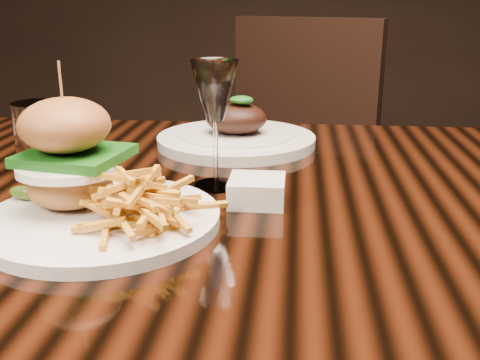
# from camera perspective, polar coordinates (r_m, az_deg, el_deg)

# --- Properties ---
(dining_table) EXTENTS (1.60, 0.90, 0.75)m
(dining_table) POSITION_cam_1_polar(r_m,az_deg,el_deg) (0.80, 2.67, -6.53)
(dining_table) COLOR black
(dining_table) RESTS_ON ground
(burger_plate) EXTENTS (0.28, 0.28, 0.19)m
(burger_plate) POSITION_cam_1_polar(r_m,az_deg,el_deg) (0.67, -14.41, -0.51)
(burger_plate) COLOR silver
(burger_plate) RESTS_ON dining_table
(ramekin) EXTENTS (0.08, 0.08, 0.03)m
(ramekin) POSITION_cam_1_polar(r_m,az_deg,el_deg) (0.73, 1.72, -1.08)
(ramekin) COLOR silver
(ramekin) RESTS_ON dining_table
(wine_glass) EXTENTS (0.07, 0.07, 0.18)m
(wine_glass) POSITION_cam_1_polar(r_m,az_deg,el_deg) (0.77, -2.56, 8.59)
(wine_glass) COLOR white
(wine_glass) RESTS_ON dining_table
(water_tumbler) EXTENTS (0.08, 0.08, 0.11)m
(water_tumbler) POSITION_cam_1_polar(r_m,az_deg,el_deg) (0.91, -19.51, 4.13)
(water_tumbler) COLOR white
(water_tumbler) RESTS_ON dining_table
(far_dish) EXTENTS (0.29, 0.29, 0.09)m
(far_dish) POSITION_cam_1_polar(r_m,az_deg,el_deg) (1.02, -0.38, 4.53)
(far_dish) COLOR silver
(far_dish) RESTS_ON dining_table
(chair_far) EXTENTS (0.60, 0.61, 0.95)m
(chair_far) POSITION_cam_1_polar(r_m,az_deg,el_deg) (1.68, 4.92, 1.85)
(chair_far) COLOR black
(chair_far) RESTS_ON ground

